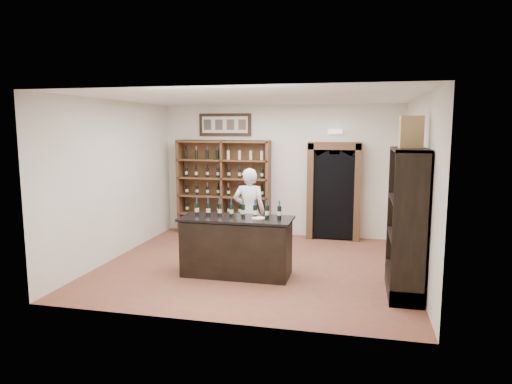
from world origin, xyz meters
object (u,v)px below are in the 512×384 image
(tasting_counter, at_px, (237,247))
(side_cabinet, at_px, (408,245))
(wine_shelf, at_px, (224,187))
(shopkeeper, at_px, (249,211))
(counter_bottle_0, at_px, (197,209))
(wine_crate, at_px, (411,132))

(tasting_counter, relative_size, side_cabinet, 0.85)
(wine_shelf, xyz_separation_m, shopkeeper, (1.00, -1.60, -0.24))
(wine_shelf, relative_size, tasting_counter, 1.17)
(wine_shelf, distance_m, tasting_counter, 3.19)
(wine_shelf, distance_m, shopkeeper, 1.90)
(wine_shelf, bearing_deg, counter_bottle_0, -82.48)
(wine_shelf, relative_size, shopkeeper, 1.28)
(counter_bottle_0, xyz_separation_m, wine_crate, (3.42, -0.36, 1.32))
(counter_bottle_0, distance_m, wine_crate, 3.68)
(tasting_counter, relative_size, counter_bottle_0, 6.27)
(tasting_counter, height_order, counter_bottle_0, counter_bottle_0)
(counter_bottle_0, xyz_separation_m, shopkeeper, (0.62, 1.28, -0.25))
(tasting_counter, distance_m, shopkeeper, 1.39)
(wine_crate, bearing_deg, shopkeeper, 142.65)
(wine_crate, bearing_deg, counter_bottle_0, 166.97)
(side_cabinet, height_order, shopkeeper, side_cabinet)
(wine_shelf, xyz_separation_m, wine_crate, (3.80, -3.24, 1.33))
(tasting_counter, relative_size, shopkeeper, 1.10)
(shopkeeper, bearing_deg, wine_crate, 142.85)
(counter_bottle_0, bearing_deg, shopkeeper, 64.22)
(wine_crate, bearing_deg, side_cabinet, -1.96)
(counter_bottle_0, bearing_deg, wine_shelf, 97.52)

